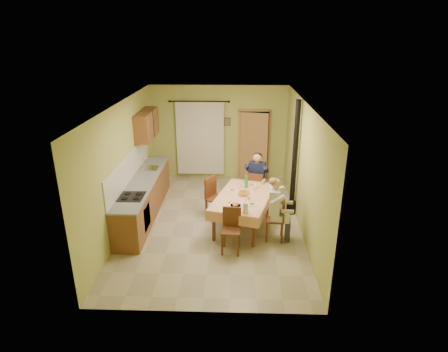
{
  "coord_description": "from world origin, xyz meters",
  "views": [
    {
      "loc": [
        0.51,
        -7.81,
        4.19
      ],
      "look_at": [
        0.25,
        0.1,
        1.15
      ],
      "focal_mm": 30.0,
      "sensor_mm": 36.0,
      "label": 1
    }
  ],
  "objects_px": {
    "dining_table": "(243,211)",
    "man_right": "(276,202)",
    "stove_flue": "(294,174)",
    "chair_left": "(217,206)",
    "chair_near": "(231,239)",
    "chair_right": "(275,227)",
    "man_far": "(257,174)",
    "chair_far": "(256,196)"
  },
  "relations": [
    {
      "from": "chair_near",
      "to": "man_right",
      "type": "bearing_deg",
      "value": -145.92
    },
    {
      "from": "chair_left",
      "to": "man_far",
      "type": "bearing_deg",
      "value": 156.57
    },
    {
      "from": "dining_table",
      "to": "stove_flue",
      "type": "relative_size",
      "value": 0.76
    },
    {
      "from": "man_far",
      "to": "dining_table",
      "type": "bearing_deg",
      "value": -91.8
    },
    {
      "from": "dining_table",
      "to": "chair_near",
      "type": "bearing_deg",
      "value": -88.13
    },
    {
      "from": "man_far",
      "to": "chair_left",
      "type": "bearing_deg",
      "value": -130.53
    },
    {
      "from": "dining_table",
      "to": "chair_far",
      "type": "xyz_separation_m",
      "value": [
        0.34,
        1.07,
        -0.09
      ]
    },
    {
      "from": "man_far",
      "to": "man_right",
      "type": "xyz_separation_m",
      "value": [
        0.32,
        -1.65,
        0.0
      ]
    },
    {
      "from": "dining_table",
      "to": "chair_far",
      "type": "relative_size",
      "value": 2.26
    },
    {
      "from": "chair_near",
      "to": "chair_left",
      "type": "relative_size",
      "value": 0.92
    },
    {
      "from": "chair_right",
      "to": "man_right",
      "type": "bearing_deg",
      "value": 90.0
    },
    {
      "from": "chair_near",
      "to": "chair_right",
      "type": "xyz_separation_m",
      "value": [
        0.94,
        0.51,
        0.0
      ]
    },
    {
      "from": "dining_table",
      "to": "chair_left",
      "type": "xyz_separation_m",
      "value": [
        -0.62,
        0.44,
        -0.09
      ]
    },
    {
      "from": "chair_left",
      "to": "man_right",
      "type": "height_order",
      "value": "man_right"
    },
    {
      "from": "dining_table",
      "to": "chair_right",
      "type": "distance_m",
      "value": 0.89
    },
    {
      "from": "chair_right",
      "to": "stove_flue",
      "type": "relative_size",
      "value": 0.33
    },
    {
      "from": "man_far",
      "to": "man_right",
      "type": "distance_m",
      "value": 1.68
    },
    {
      "from": "chair_far",
      "to": "stove_flue",
      "type": "relative_size",
      "value": 0.34
    },
    {
      "from": "chair_far",
      "to": "stove_flue",
      "type": "bearing_deg",
      "value": -6.64
    },
    {
      "from": "chair_near",
      "to": "stove_flue",
      "type": "distance_m",
      "value": 2.43
    },
    {
      "from": "man_far",
      "to": "man_right",
      "type": "height_order",
      "value": "same"
    },
    {
      "from": "chair_right",
      "to": "stove_flue",
      "type": "bearing_deg",
      "value": -16.94
    },
    {
      "from": "chair_near",
      "to": "man_right",
      "type": "height_order",
      "value": "man_right"
    },
    {
      "from": "chair_left",
      "to": "man_right",
      "type": "bearing_deg",
      "value": 84.88
    },
    {
      "from": "chair_near",
      "to": "chair_right",
      "type": "relative_size",
      "value": 0.99
    },
    {
      "from": "man_far",
      "to": "stove_flue",
      "type": "height_order",
      "value": "stove_flue"
    },
    {
      "from": "dining_table",
      "to": "man_far",
      "type": "xyz_separation_m",
      "value": [
        0.34,
        1.09,
        0.5
      ]
    },
    {
      "from": "man_far",
      "to": "chair_near",
      "type": "bearing_deg",
      "value": -89.95
    },
    {
      "from": "chair_left",
      "to": "man_far",
      "type": "xyz_separation_m",
      "value": [
        0.97,
        0.65,
        0.59
      ]
    },
    {
      "from": "chair_right",
      "to": "chair_left",
      "type": "distance_m",
      "value": 1.64
    },
    {
      "from": "chair_near",
      "to": "chair_left",
      "type": "bearing_deg",
      "value": -71.45
    },
    {
      "from": "chair_left",
      "to": "stove_flue",
      "type": "distance_m",
      "value": 1.99
    },
    {
      "from": "chair_far",
      "to": "chair_right",
      "type": "xyz_separation_m",
      "value": [
        0.34,
        -1.64,
        -0.0
      ]
    },
    {
      "from": "man_right",
      "to": "chair_near",
      "type": "bearing_deg",
      "value": 124.31
    },
    {
      "from": "stove_flue",
      "to": "chair_near",
      "type": "bearing_deg",
      "value": -129.25
    },
    {
      "from": "dining_table",
      "to": "man_right",
      "type": "bearing_deg",
      "value": -24.66
    },
    {
      "from": "dining_table",
      "to": "man_right",
      "type": "xyz_separation_m",
      "value": [
        0.66,
        -0.56,
        0.5
      ]
    },
    {
      "from": "dining_table",
      "to": "chair_left",
      "type": "height_order",
      "value": "chair_left"
    },
    {
      "from": "chair_near",
      "to": "man_far",
      "type": "height_order",
      "value": "man_far"
    },
    {
      "from": "chair_right",
      "to": "chair_left",
      "type": "xyz_separation_m",
      "value": [
        -1.3,
        1.0,
        0.0
      ]
    },
    {
      "from": "dining_table",
      "to": "stove_flue",
      "type": "height_order",
      "value": "stove_flue"
    },
    {
      "from": "dining_table",
      "to": "stove_flue",
      "type": "xyz_separation_m",
      "value": [
        1.2,
        0.72,
        0.65
      ]
    }
  ]
}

